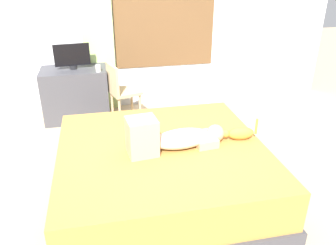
{
  "coord_description": "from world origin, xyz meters",
  "views": [
    {
      "loc": [
        -0.49,
        -2.65,
        2.09
      ],
      "look_at": [
        0.13,
        0.27,
        0.67
      ],
      "focal_mm": 36.23,
      "sensor_mm": 36.0,
      "label": 1
    }
  ],
  "objects": [
    {
      "name": "cat",
      "position": [
        0.79,
        0.06,
        0.59
      ],
      "size": [
        0.36,
        0.13,
        0.21
      ],
      "color": "#C67A2D",
      "rests_on": "bed"
    },
    {
      "name": "desk",
      "position": [
        -0.84,
        2.08,
        0.37
      ],
      "size": [
        0.9,
        0.56,
        0.74
      ],
      "color": "#38383D",
      "rests_on": "ground"
    },
    {
      "name": "tv_monitor",
      "position": [
        -0.83,
        2.08,
        0.92
      ],
      "size": [
        0.48,
        0.1,
        0.35
      ],
      "color": "black",
      "rests_on": "desk"
    },
    {
      "name": "ground_plane",
      "position": [
        0.0,
        0.0,
        0.0
      ],
      "size": [
        16.0,
        16.0,
        0.0
      ],
      "primitive_type": "plane",
      "color": "tan"
    },
    {
      "name": "cup",
      "position": [
        -0.49,
        1.88,
        0.79
      ],
      "size": [
        0.07,
        0.07,
        0.09
      ],
      "primitive_type": "cylinder",
      "color": "white",
      "rests_on": "desk"
    },
    {
      "name": "bed",
      "position": [
        0.03,
        0.07,
        0.26
      ],
      "size": [
        1.97,
        1.92,
        0.52
      ],
      "color": "#38383D",
      "rests_on": "ground"
    },
    {
      "name": "person_lying",
      "position": [
        0.11,
        0.02,
        0.63
      ],
      "size": [
        0.94,
        0.35,
        0.34
      ],
      "color": "#CCB299",
      "rests_on": "bed"
    },
    {
      "name": "curtain_left",
      "position": [
        -0.46,
        2.36,
        1.31
      ],
      "size": [
        0.44,
        0.06,
        2.61
      ],
      "primitive_type": "cube",
      "color": "#ADCC75",
      "rests_on": "ground"
    },
    {
      "name": "chair_by_desk",
      "position": [
        -0.22,
        1.77,
        0.51
      ],
      "size": [
        0.47,
        0.47,
        0.86
      ],
      "color": "tan",
      "rests_on": "ground"
    },
    {
      "name": "back_wall_with_window",
      "position": [
        0.02,
        2.48,
        1.44
      ],
      "size": [
        6.4,
        0.14,
        2.9
      ],
      "color": "silver",
      "rests_on": "ground"
    }
  ]
}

